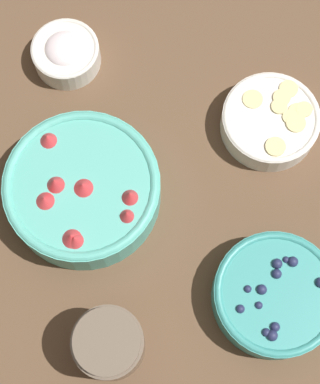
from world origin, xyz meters
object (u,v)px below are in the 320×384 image
Objects in this scene: bowl_bananas at (270,121)px; bowl_strawberries at (83,189)px; bowl_cream at (66,53)px; bowl_blueberries at (275,295)px; jar_chocolate at (109,344)px.

bowl_strawberries is at bearing 94.27° from bowl_bananas.
bowl_strawberries is 0.24m from bowl_cream.
bowl_blueberries is (-0.24, -0.22, -0.01)m from bowl_strawberries.
bowl_strawberries is at bearing 43.02° from bowl_blueberries.
jar_chocolate is at bearing 172.29° from bowl_cream.
bowl_bananas is at bearing -19.63° from bowl_blueberries.
bowl_cream reaches higher than bowl_bananas.
bowl_blueberries is 1.63× the size of bowl_cream.
jar_chocolate is at bearing 88.62° from bowl_blueberries.
bowl_blueberries is at bearing -136.98° from bowl_strawberries.
bowl_strawberries is 0.23m from jar_chocolate.
bowl_strawberries reaches higher than bowl_bananas.
bowl_strawberries reaches higher than bowl_cream.
jar_chocolate reaches higher than bowl_strawberries.
bowl_strawberries reaches higher than bowl_blueberries.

